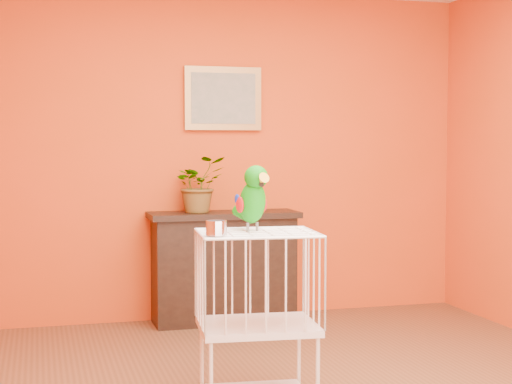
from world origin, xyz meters
name	(u,v)px	position (x,y,z in m)	size (l,w,h in m)	color
room_shell	(321,107)	(0.00, 0.00, 1.58)	(4.50, 4.50, 4.50)	#D54114
console_cabinet	(224,267)	(-0.04, 2.04, 0.43)	(1.16, 0.42, 0.86)	black
potted_plant	(199,191)	(-0.23, 2.02, 1.03)	(0.39, 0.43, 0.34)	#26722D
framed_picture	(223,98)	(0.00, 2.22, 1.75)	(0.62, 0.04, 0.50)	#AA7A3C
birdcage	(258,317)	(-0.33, 0.04, 0.48)	(0.64, 0.52, 0.93)	white
feed_cup	(216,228)	(-0.58, -0.09, 0.97)	(0.10, 0.10, 0.07)	silver
parrot	(253,198)	(-0.35, 0.08, 1.11)	(0.18, 0.32, 0.35)	#59544C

